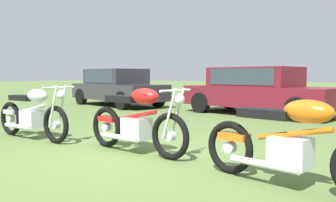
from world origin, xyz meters
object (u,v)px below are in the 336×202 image
Objects in this scene: motorcycle_red at (136,121)px; motorcycle_orange at (291,143)px; car_burgundy at (257,88)px; motorcycle_silver at (32,113)px; car_charcoal at (117,85)px.

motorcycle_red and motorcycle_orange have the same top height.
motorcycle_red is 0.97× the size of motorcycle_orange.
car_burgundy reaches higher than motorcycle_orange.
motorcycle_silver and motorcycle_orange have the same top height.
motorcycle_silver is 7.39m from car_charcoal.
motorcycle_silver is 1.04× the size of motorcycle_red.
car_burgundy is (-0.20, 6.25, 0.30)m from motorcycle_red.
motorcycle_orange is 7.21m from car_burgundy.
motorcycle_red is (2.36, 0.09, 0.01)m from motorcycle_silver.
motorcycle_orange is at bearing -56.14° from car_burgundy.
motorcycle_orange is 10.75m from car_charcoal.
motorcycle_red is at bearing -75.42° from car_burgundy.
motorcycle_silver is 2.36m from motorcycle_red.
motorcycle_silver is 0.45× the size of car_charcoal.
motorcycle_silver is at bearing -44.86° from car_charcoal.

